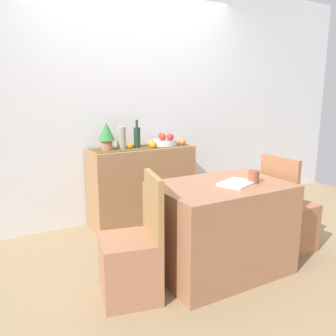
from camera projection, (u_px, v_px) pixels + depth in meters
The scene contains 21 objects.
ground_plane at pixel (189, 254), 3.22m from camera, with size 6.40×6.40×0.02m, color #98805B.
room_wall_rear at pixel (134, 101), 3.93m from camera, with size 6.40×0.06×2.70m, color silver.
sideboard_console at pixel (142, 185), 3.89m from camera, with size 1.14×0.42×0.86m, color #9A6E47.
table_runner at pixel (141, 147), 3.80m from camera, with size 1.08×0.32×0.01m, color brown.
fruit_bowl at pixel (165, 142), 3.93m from camera, with size 0.28×0.28×0.06m, color silver.
apple_left at pixel (170, 137), 3.85m from camera, with size 0.08×0.08×0.08m, color red.
apple_upper at pixel (163, 137), 3.87m from camera, with size 0.07×0.07×0.07m, color red.
apple_center at pixel (170, 136), 3.93m from camera, with size 0.07×0.07×0.07m, color #B22B2F.
apple_front at pixel (161, 136), 3.97m from camera, with size 0.07×0.07×0.07m, color #AB3D18.
wine_bottle at pixel (137, 137), 3.75m from camera, with size 0.07×0.07×0.30m.
ceramic_vase at pixel (121, 138), 3.67m from camera, with size 0.09×0.09×0.24m, color #999882.
potted_plant at pixel (106, 134), 3.58m from camera, with size 0.17×0.17×0.29m.
orange_loose_mid at pixel (153, 145), 3.74m from camera, with size 0.07×0.07×0.07m, color orange.
orange_loose_far at pixel (182, 142), 3.96m from camera, with size 0.08×0.08×0.08m, color orange.
orange_loose_end at pixel (152, 144), 3.81m from camera, with size 0.08×0.08×0.08m, color orange.
orange_loose_near_bowl at pixel (130, 146), 3.71m from camera, with size 0.07×0.07×0.07m, color orange.
dining_table at pixel (220, 228), 2.84m from camera, with size 1.05×0.73×0.74m, color #9F694A.
open_book at pixel (237, 183), 2.74m from camera, with size 0.28×0.21×0.02m, color white.
coffee_cup at pixel (254, 177), 2.78m from camera, with size 0.08×0.08×0.10m, color brown.
chair_near_window at pixel (132, 262), 2.48m from camera, with size 0.48×0.48×0.90m.
chair_by_corner at pixel (288, 222), 3.24m from camera, with size 0.43×0.43×0.90m.
Camera 1 is at (-1.63, -2.50, 1.46)m, focal length 37.31 mm.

